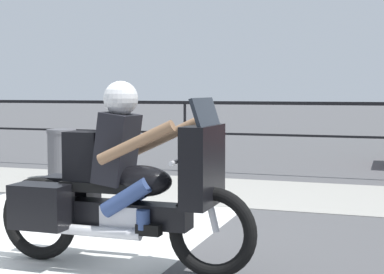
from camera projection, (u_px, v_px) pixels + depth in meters
ground_plane at (13, 237)px, 6.02m from camera, size 120.00×120.00×0.00m
sidewalk_band at (145, 186)px, 9.23m from camera, size 44.00×2.40×0.01m
crosswalk_band at (10, 243)px, 5.79m from camera, size 3.56×6.00×0.01m
fence_railing at (185, 116)px, 10.90m from camera, size 36.00×0.05×1.32m
motorcycle at (120, 187)px, 4.92m from camera, size 2.34×0.76×1.58m
trash_bin at (62, 155)px, 9.90m from camera, size 0.49×0.49×0.86m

